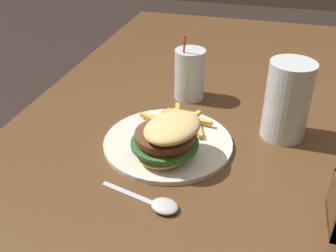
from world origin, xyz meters
name	(u,v)px	position (x,y,z in m)	size (l,w,h in m)	color
dining_table	(267,178)	(0.00, 0.00, 0.64)	(1.68, 1.17, 0.76)	brown
meal_plate_near	(168,139)	(0.12, -0.20, 0.79)	(0.27, 0.27, 0.10)	silver
beer_glass	(287,102)	(-0.01, 0.01, 0.84)	(0.09, 0.09, 0.17)	silver
juice_glass	(190,76)	(-0.13, -0.22, 0.82)	(0.08, 0.08, 0.17)	silver
spoon	(160,205)	(0.27, -0.17, 0.77)	(0.06, 0.15, 0.01)	silver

